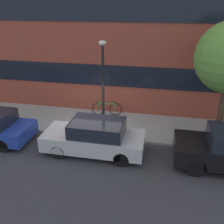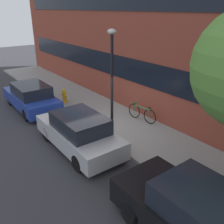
# 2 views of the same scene
# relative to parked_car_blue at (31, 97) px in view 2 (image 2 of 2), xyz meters

# --- Properties ---
(ground_plane) EXTENTS (56.00, 56.00, 0.00)m
(ground_plane) POSITION_rel_parked_car_blue_xyz_m (4.42, 1.05, -0.66)
(ground_plane) COLOR #333338
(sidewalk_strip) EXTENTS (28.00, 2.90, 0.10)m
(sidewalk_strip) POSITION_rel_parked_car_blue_xyz_m (4.42, 2.50, -0.61)
(sidewalk_strip) COLOR gray
(sidewalk_strip) RESTS_ON ground_plane
(rowhouse_facade) EXTENTS (28.00, 1.02, 9.64)m
(rowhouse_facade) POSITION_rel_parked_car_blue_xyz_m (4.42, 4.39, 4.17)
(rowhouse_facade) COLOR brown
(rowhouse_facade) RESTS_ON ground_plane
(parked_car_blue) EXTENTS (4.11, 1.67, 1.35)m
(parked_car_blue) POSITION_rel_parked_car_blue_xyz_m (0.00, 0.00, 0.00)
(parked_car_blue) COLOR #1E3899
(parked_car_blue) RESTS_ON ground_plane
(parked_car_silver) EXTENTS (4.03, 1.65, 1.39)m
(parked_car_silver) POSITION_rel_parked_car_blue_xyz_m (4.91, 0.00, 0.02)
(parked_car_silver) COLOR #B2B5BA
(parked_car_silver) RESTS_ON ground_plane
(parked_car_black) EXTENTS (4.13, 1.73, 1.51)m
(parked_car_black) POSITION_rel_parked_car_blue_xyz_m (10.12, 0.00, 0.08)
(parked_car_black) COLOR black
(parked_car_black) RESTS_ON ground_plane
(fire_hydrant) EXTENTS (0.54, 0.30, 0.76)m
(fire_hydrant) POSITION_rel_parked_car_blue_xyz_m (0.34, 1.68, -0.18)
(fire_hydrant) COLOR gold
(fire_hydrant) RESTS_ON sidewalk_strip
(bicycle) EXTENTS (1.59, 0.44, 0.77)m
(bicycle) POSITION_rel_parked_car_blue_xyz_m (4.62, 3.42, -0.17)
(bicycle) COLOR black
(bicycle) RESTS_ON sidewalk_strip
(lamp_post) EXTENTS (0.32, 0.32, 4.13)m
(lamp_post) POSITION_rel_parked_car_blue_xyz_m (4.91, 1.52, 2.03)
(lamp_post) COLOR black
(lamp_post) RESTS_ON sidewalk_strip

